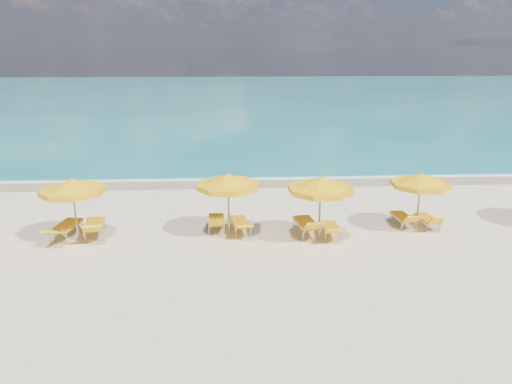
{
  "coord_description": "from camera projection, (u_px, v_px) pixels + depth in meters",
  "views": [
    {
      "loc": [
        -1.03,
        -17.11,
        6.78
      ],
      "look_at": [
        0.0,
        1.5,
        1.2
      ],
      "focal_mm": 35.0,
      "sensor_mm": 36.0,
      "label": 1
    }
  ],
  "objects": [
    {
      "name": "lounger_3_left",
      "position": [
        217.0,
        224.0,
        18.79
      ],
      "size": [
        0.66,
        1.77,
        0.87
      ],
      "rotation": [
        0.0,
        0.0,
        0.03
      ],
      "color": "#A5A8AD",
      "rests_on": "ground"
    },
    {
      "name": "umbrella_4",
      "position": [
        321.0,
        185.0,
        17.35
      ],
      "size": [
        3.12,
        3.12,
        2.38
      ],
      "rotation": [
        0.0,
        0.0,
        0.43
      ],
      "color": "tan",
      "rests_on": "ground"
    },
    {
      "name": "foam_line",
      "position": [
        249.0,
        177.0,
        26.21
      ],
      "size": [
        120.0,
        1.2,
        0.03
      ],
      "primitive_type": "cube",
      "color": "white",
      "rests_on": "ground"
    },
    {
      "name": "lounger_4_left",
      "position": [
        307.0,
        228.0,
        18.37
      ],
      "size": [
        0.91,
        2.08,
        0.9
      ],
      "rotation": [
        0.0,
        0.0,
        0.12
      ],
      "color": "#A5A8AD",
      "rests_on": "ground"
    },
    {
      "name": "lounger_4_right",
      "position": [
        330.0,
        231.0,
        18.17
      ],
      "size": [
        0.65,
        1.7,
        0.67
      ],
      "rotation": [
        0.0,
        0.0,
        -0.07
      ],
      "color": "#A5A8AD",
      "rests_on": "ground"
    },
    {
      "name": "ocean",
      "position": [
        236.0,
        98.0,
        64.27
      ],
      "size": [
        120.0,
        80.0,
        0.3
      ],
      "primitive_type": "cube",
      "color": "#157477",
      "rests_on": "ground"
    },
    {
      "name": "lounger_5_right",
      "position": [
        427.0,
        222.0,
        19.1
      ],
      "size": [
        0.67,
        1.59,
        0.75
      ],
      "rotation": [
        0.0,
        0.0,
        0.09
      ],
      "color": "#A5A8AD",
      "rests_on": "ground"
    },
    {
      "name": "lounger_2_right",
      "position": [
        95.0,
        229.0,
        18.21
      ],
      "size": [
        1.01,
        2.11,
        0.85
      ],
      "rotation": [
        0.0,
        0.0,
        0.18
      ],
      "color": "#A5A8AD",
      "rests_on": "ground"
    },
    {
      "name": "lounger_2_left",
      "position": [
        66.0,
        231.0,
        18.06
      ],
      "size": [
        0.96,
        2.16,
        0.75
      ],
      "rotation": [
        0.0,
        0.0,
        -0.14
      ],
      "color": "#A5A8AD",
      "rests_on": "ground"
    },
    {
      "name": "wet_sand_band",
      "position": [
        250.0,
        181.0,
        25.44
      ],
      "size": [
        120.0,
        2.6,
        0.01
      ],
      "primitive_type": "cube",
      "color": "tan",
      "rests_on": "ground"
    },
    {
      "name": "whitecap_near",
      "position": [
        157.0,
        146.0,
        34.31
      ],
      "size": [
        14.0,
        0.36,
        0.05
      ],
      "primitive_type": "cube",
      "color": "white",
      "rests_on": "ground"
    },
    {
      "name": "lounger_3_right",
      "position": [
        240.0,
        227.0,
        18.58
      ],
      "size": [
        0.87,
        1.94,
        0.69
      ],
      "rotation": [
        0.0,
        0.0,
        0.15
      ],
      "color": "#A5A8AD",
      "rests_on": "ground"
    },
    {
      "name": "whitecap_far",
      "position": [
        336.0,
        127.0,
        41.74
      ],
      "size": [
        18.0,
        0.3,
        0.05
      ],
      "primitive_type": "cube",
      "color": "white",
      "rests_on": "ground"
    },
    {
      "name": "umbrella_5",
      "position": [
        421.0,
        181.0,
        18.42
      ],
      "size": [
        2.8,
        2.8,
        2.23
      ],
      "rotation": [
        0.0,
        0.0,
        0.33
      ],
      "color": "tan",
      "rests_on": "ground"
    },
    {
      "name": "lounger_5_left",
      "position": [
        403.0,
        221.0,
        19.22
      ],
      "size": [
        0.67,
        1.71,
        0.76
      ],
      "rotation": [
        0.0,
        0.0,
        0.07
      ],
      "color": "#A5A8AD",
      "rests_on": "ground"
    },
    {
      "name": "ground_plane",
      "position": [
        258.0,
        235.0,
        18.36
      ],
      "size": [
        120.0,
        120.0,
        0.0
      ],
      "primitive_type": "plane",
      "color": "beige"
    },
    {
      "name": "umbrella_3",
      "position": [
        228.0,
        182.0,
        17.84
      ],
      "size": [
        2.84,
        2.84,
        2.36
      ],
      "rotation": [
        0.0,
        0.0,
        0.25
      ],
      "color": "tan",
      "rests_on": "ground"
    },
    {
      "name": "umbrella_2",
      "position": [
        72.0,
        187.0,
        17.36
      ],
      "size": [
        2.92,
        2.92,
        2.32
      ],
      "rotation": [
        0.0,
        0.0,
        0.34
      ],
      "color": "tan",
      "rests_on": "ground"
    }
  ]
}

